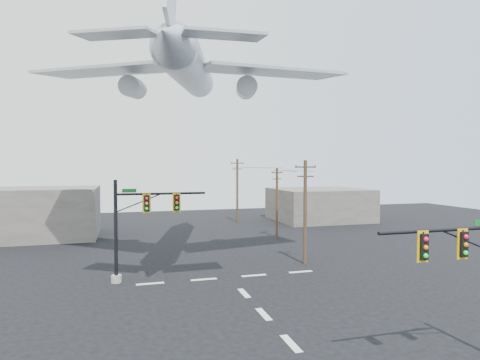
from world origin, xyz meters
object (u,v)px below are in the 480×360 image
object	(u,v)px
signal_mast_far	(136,227)
utility_pole_a	(305,210)
utility_pole_b	(277,201)
utility_pole_c	(237,189)
signal_mast_near	(473,279)
airliner	(190,71)

from	to	relation	value
signal_mast_far	utility_pole_a	size ratio (longest dim) A/B	0.83
utility_pole_b	utility_pole_c	distance (m)	14.57
utility_pole_c	signal_mast_near	bearing A→B (deg)	-68.56
utility_pole_a	utility_pole_c	distance (m)	27.16
utility_pole_a	airliner	distance (m)	16.08
signal_mast_near	utility_pole_c	distance (m)	45.37
signal_mast_far	airliner	bearing A→B (deg)	47.25
utility_pole_a	airliner	world-z (taller)	airliner
signal_mast_near	utility_pole_b	xyz separation A→B (m)	(2.76, 30.78, 0.72)
utility_pole_b	utility_pole_a	bearing A→B (deg)	-120.57
utility_pole_a	airliner	size ratio (longest dim) A/B	0.31
signal_mast_near	utility_pole_a	distance (m)	18.22
signal_mast_far	airliner	distance (m)	15.00
signal_mast_near	airliner	bearing A→B (deg)	111.92
signal_mast_far	utility_pole_a	xyz separation A→B (m)	(14.41, 1.35, 0.71)
signal_mast_far	utility_pole_a	bearing A→B (deg)	5.37
utility_pole_b	utility_pole_c	bearing A→B (deg)	73.00
signal_mast_far	utility_pole_a	world-z (taller)	utility_pole_a
signal_mast_far	utility_pole_b	world-z (taller)	utility_pole_b
utility_pole_a	utility_pole_c	xyz separation A→B (m)	(1.38, 27.12, 0.31)
signal_mast_near	utility_pole_b	bearing A→B (deg)	84.87
signal_mast_near	utility_pole_a	size ratio (longest dim) A/B	0.75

